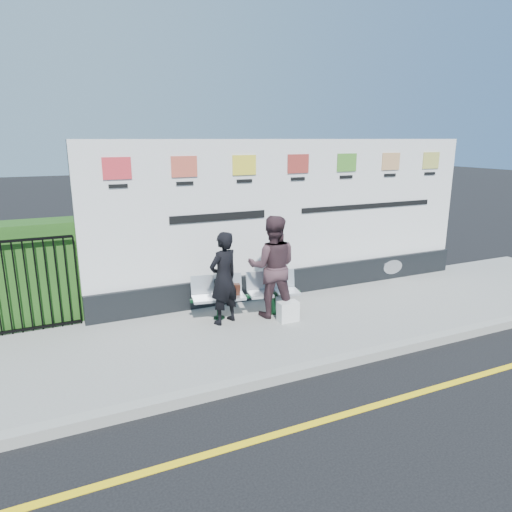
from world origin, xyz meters
The scene contains 12 objects.
ground centered at (0.00, 0.00, 0.00)m, with size 80.00×80.00×0.00m, color black.
pavement centered at (0.00, 2.50, 0.06)m, with size 14.00×3.00×0.12m, color gray.
kerb centered at (0.00, 1.00, 0.07)m, with size 14.00×0.18×0.14m, color gray.
yellow_line centered at (0.00, 0.00, 0.00)m, with size 14.00×0.10×0.01m, color yellow.
billboard centered at (0.50, 3.85, 1.42)m, with size 8.00×0.30×3.00m.
hedge centered at (-4.58, 4.30, 0.97)m, with size 2.35×0.70×1.70m, color #214B16.
railing centered at (-4.58, 3.85, 0.89)m, with size 2.05×0.06×1.54m, color black, non-canonical shape.
bench centered at (-0.88, 3.04, 0.32)m, with size 1.87×0.50×0.40m, color silver, non-canonical shape.
woman_left centered at (-1.35, 2.91, 0.90)m, with size 0.57×0.37×1.56m, color black.
woman_right centered at (-0.47, 2.87, 1.00)m, with size 0.86×0.67×1.77m, color #3D272D.
handbag_brown centered at (-1.12, 3.08, 0.62)m, with size 0.25×0.11×0.19m, color black.
carrier_bag_white centered at (-0.34, 2.52, 0.29)m, with size 0.34×0.20×0.34m, color silver.
Camera 1 is at (-3.82, -3.84, 3.13)m, focal length 32.00 mm.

